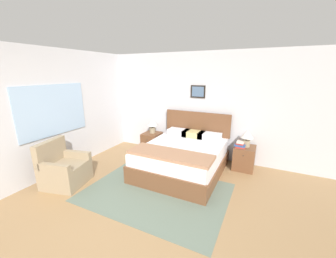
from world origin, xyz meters
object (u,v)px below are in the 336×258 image
Objects in this scene: nightstand_near_window at (152,142)px; nightstand_by_door at (244,158)px; bed at (183,157)px; armchair at (64,170)px; table_lamp_near_window at (152,124)px; table_lamp_by_door at (247,136)px.

nightstand_by_door is (2.40, 0.00, 0.00)m from nightstand_near_window.
bed is 2.25× the size of armchair.
bed reaches higher than nightstand_near_window.
nightstand_by_door is 1.34× the size of table_lamp_near_window.
table_lamp_by_door is (1.21, 0.74, 0.44)m from bed.
armchair is at bearing -143.88° from nightstand_by_door.
nightstand_by_door is at bearing 112.42° from armchair.
nightstand_by_door is at bearing 0.00° from nightstand_near_window.
bed is 3.75× the size of nightstand_near_window.
table_lamp_near_window is at bearing 179.36° from nightstand_by_door.
table_lamp_by_door is (2.41, 0.03, 0.51)m from nightstand_near_window.
armchair is at bearing -106.50° from table_lamp_near_window.
table_lamp_by_door reaches higher than armchair.
armchair is at bearing -143.65° from table_lamp_by_door.
nightstand_near_window is 0.51m from table_lamp_near_window.
nightstand_near_window is 2.46m from table_lamp_by_door.
bed is at bearing -148.50° from table_lamp_by_door.
nightstand_by_door is at bearing -0.64° from table_lamp_near_window.
nightstand_near_window is (0.66, 2.23, -0.03)m from armchair.
armchair is 2.22× the size of table_lamp_by_door.
nightstand_near_window is 2.40m from nightstand_by_door.
table_lamp_near_window is at bearing 77.64° from nightstand_near_window.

